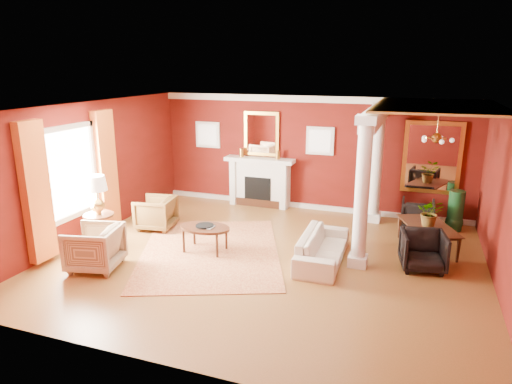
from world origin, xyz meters
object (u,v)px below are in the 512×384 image
at_px(armchair_leopard, 156,211).
at_px(armchair_stripe, 94,246).
at_px(sofa, 323,243).
at_px(dining_table, 429,230).
at_px(side_table, 97,199).
at_px(coffee_table, 205,229).

xyz_separation_m(armchair_leopard, armchair_stripe, (0.10, -2.24, 0.04)).
relative_size(sofa, dining_table, 1.32).
distance_m(sofa, side_table, 4.58).
height_order(coffee_table, dining_table, dining_table).
xyz_separation_m(armchair_stripe, side_table, (-0.60, 0.92, 0.56)).
relative_size(armchair_leopard, coffee_table, 0.79).
height_order(armchair_leopard, armchair_stripe, armchair_stripe).
bearing_deg(side_table, sofa, 10.10).
xyz_separation_m(armchair_leopard, coffee_table, (1.64, -0.82, 0.07)).
xyz_separation_m(sofa, coffee_table, (-2.32, -0.30, 0.10)).
height_order(sofa, dining_table, dining_table).
height_order(armchair_leopard, side_table, side_table).
relative_size(coffee_table, side_table, 0.69).
relative_size(armchair_leopard, armchair_stripe, 0.91).
relative_size(armchair_stripe, dining_table, 0.61).
xyz_separation_m(sofa, armchair_stripe, (-3.87, -1.72, 0.07)).
distance_m(sofa, armchair_leopard, 4.00).
bearing_deg(armchair_stripe, sofa, 101.06).
relative_size(sofa, armchair_stripe, 2.15).
bearing_deg(sofa, armchair_stripe, 112.68).
bearing_deg(dining_table, side_table, 86.72).
bearing_deg(sofa, armchair_leopard, 81.18).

